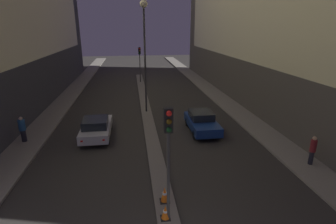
% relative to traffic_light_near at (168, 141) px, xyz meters
% --- Properties ---
extents(median_strip, '(0.91, 35.29, 0.15)m').
position_rel_traffic_light_near_xyz_m(median_strip, '(0.00, 15.53, -3.50)').
color(median_strip, '#66605B').
rests_on(median_strip, ground).
extents(traffic_light_near, '(0.32, 0.42, 4.67)m').
position_rel_traffic_light_near_xyz_m(traffic_light_near, '(0.00, 0.00, 0.00)').
color(traffic_light_near, '#383838').
rests_on(traffic_light_near, median_strip).
extents(traffic_light_mid, '(0.32, 0.42, 4.67)m').
position_rel_traffic_light_near_xyz_m(traffic_light_mid, '(0.00, 27.34, 0.00)').
color(traffic_light_mid, '#383838').
rests_on(traffic_light_mid, median_strip).
extents(street_lamp, '(0.63, 0.63, 9.38)m').
position_rel_traffic_light_near_xyz_m(street_lamp, '(0.00, 14.12, 3.42)').
color(street_lamp, '#383838').
rests_on(street_lamp, median_strip).
extents(traffic_cone_near, '(0.40, 0.40, 0.60)m').
position_rel_traffic_light_near_xyz_m(traffic_cone_near, '(-0.11, 0.06, -3.13)').
color(traffic_cone_near, black).
rests_on(traffic_cone_near, median_strip).
extents(traffic_cone_far, '(0.43, 0.43, 0.71)m').
position_rel_traffic_light_near_xyz_m(traffic_cone_far, '(0.00, 1.15, -3.08)').
color(traffic_cone_far, black).
rests_on(traffic_cone_far, median_strip).
extents(car_left_lane, '(1.92, 4.19, 1.48)m').
position_rel_traffic_light_near_xyz_m(car_left_lane, '(-3.81, 9.06, -2.82)').
color(car_left_lane, '#B2B2B7').
rests_on(car_left_lane, ground).
extents(car_right_lane, '(1.89, 4.16, 1.47)m').
position_rel_traffic_light_near_xyz_m(car_right_lane, '(3.81, 9.14, -2.82)').
color(car_right_lane, navy).
rests_on(car_right_lane, ground).
extents(pedestrian_on_left_sidewalk, '(0.43, 0.43, 1.74)m').
position_rel_traffic_light_near_xyz_m(pedestrian_on_left_sidewalk, '(-8.51, 8.74, -2.52)').
color(pedestrian_on_left_sidewalk, black).
rests_on(pedestrian_on_left_sidewalk, sidewalk_left).
extents(pedestrian_on_right_sidewalk, '(0.33, 0.33, 1.68)m').
position_rel_traffic_light_near_xyz_m(pedestrian_on_right_sidewalk, '(8.50, 3.25, -2.53)').
color(pedestrian_on_right_sidewalk, black).
rests_on(pedestrian_on_right_sidewalk, sidewalk_right).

